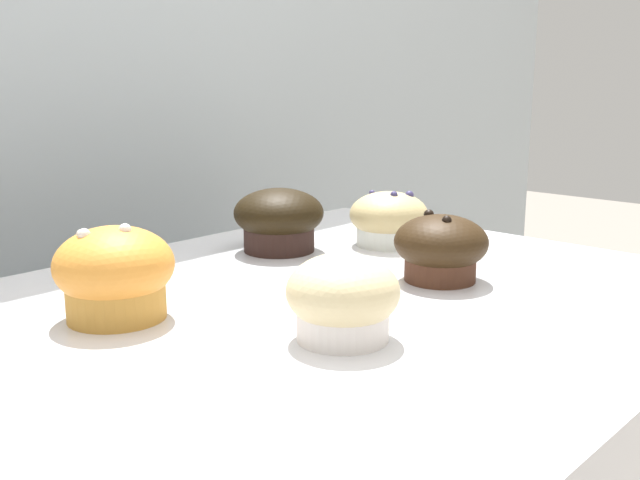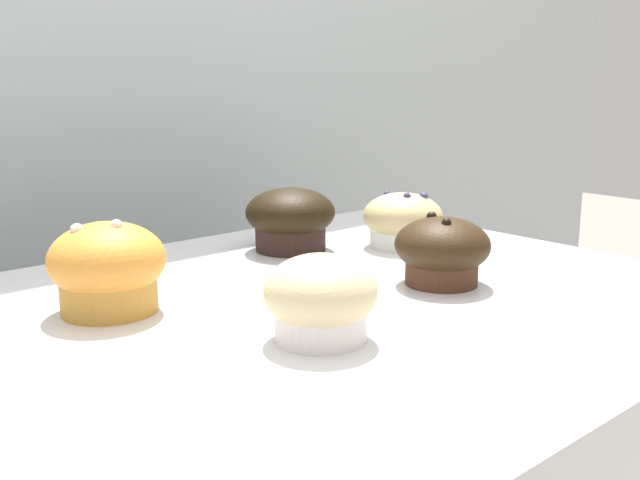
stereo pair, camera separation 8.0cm
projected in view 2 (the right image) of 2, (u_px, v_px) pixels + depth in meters
The scene contains 6 objects.
wall_back at pixel (1, 213), 1.11m from camera, with size 3.20×0.10×1.80m, color #A8B2B7.
muffin_front_center at pixel (403, 221), 0.96m from camera, with size 0.10×0.10×0.07m.
muffin_back_left at pixel (108, 268), 0.70m from camera, with size 0.11×0.11×0.09m.
muffin_back_right at pixel (321, 299), 0.63m from camera, with size 0.10×0.10×0.07m.
muffin_front_left at pixel (442, 251), 0.79m from camera, with size 0.10×0.10×0.08m.
muffin_front_right at pixel (290, 218), 0.94m from camera, with size 0.11×0.11×0.08m.
Camera 2 is at (-0.37, -0.53, 1.11)m, focal length 42.00 mm.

